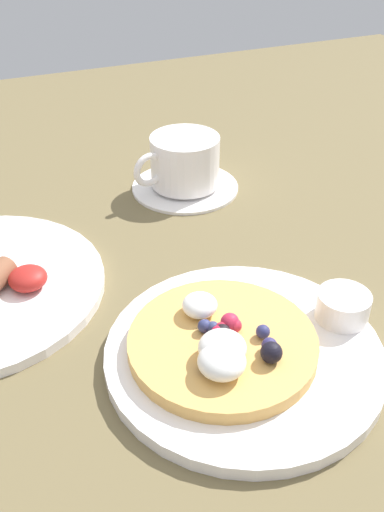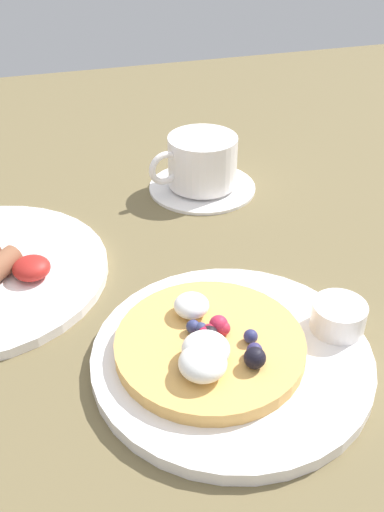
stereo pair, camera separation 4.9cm
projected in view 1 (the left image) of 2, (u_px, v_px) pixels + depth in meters
ground_plane at (170, 335)px, 55.61cm from camera, size 166.44×155.96×3.00cm
pancake_plate at (244, 354)px, 50.49cm from camera, size 24.07×24.07×1.29cm
pancake_with_berries at (222, 343)px, 49.04cm from camera, size 16.19×16.19×3.68cm
syrup_ramekin at (343, 306)px, 52.67cm from camera, size 4.83×4.83×2.62cm
coffee_saucer at (185, 186)px, 76.11cm from camera, size 13.82×13.82×0.81cm
coffee_cup at (184, 160)px, 73.91cm from camera, size 11.84×8.79×6.38cm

